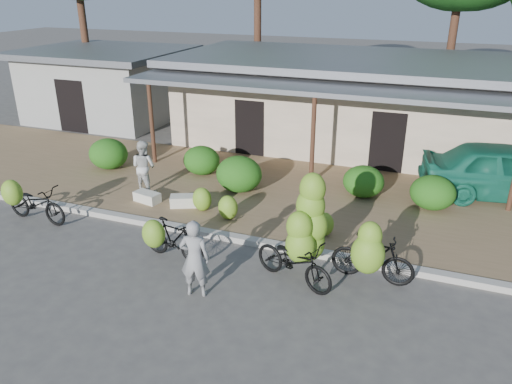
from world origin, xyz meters
The scene contains 22 objects.
ground centered at (0.00, 0.00, 0.00)m, with size 100.00×100.00×0.00m, color #4D4A47.
sidewalk centered at (0.00, 5.00, 0.06)m, with size 60.00×6.00×0.12m, color olive.
curb centered at (0.00, 2.00, 0.07)m, with size 60.00×0.25×0.15m, color #A8A399.
shop_main centered at (0.00, 10.93, 1.72)m, with size 13.00×8.50×3.35m.
shop_grey centered at (-11.00, 10.99, 1.62)m, with size 7.00×6.00×3.15m.
hedge_0 centered at (-6.67, 5.00, 0.63)m, with size 1.31×1.18×1.02m, color #235012.
hedge_1 centered at (-3.53, 5.62, 0.59)m, with size 1.20×1.08×0.94m, color #235012.
hedge_2 centered at (-1.85, 4.73, 0.66)m, with size 1.38×1.24×1.08m, color #235012.
hedge_3 centered at (1.68, 5.64, 0.58)m, with size 1.19×1.07×0.93m, color #235012.
hedge_4 centered at (3.59, 5.44, 0.60)m, with size 1.22×1.10×0.95m, color #235012.
bike_far_left centered at (-6.18, 1.10, 0.57)m, with size 1.97×1.28×1.41m.
bike_left centered at (-1.82, 0.63, 0.57)m, with size 1.69×1.21×1.26m.
bike_center centered at (1.13, 0.99, 0.86)m, with size 2.06×1.52×2.33m.
bike_right centered at (2.57, 1.22, 0.70)m, with size 1.80×1.23×1.66m.
loose_banana_a centered at (-2.26, 3.09, 0.45)m, with size 0.53×0.45×0.67m, color #7FA729.
loose_banana_b centered at (-1.39, 2.85, 0.45)m, with size 0.53×0.45×0.66m, color #7FA729.
loose_banana_c centered at (1.19, 2.82, 0.43)m, with size 0.50×0.43×0.63m, color #7FA729.
sack_near centered at (-2.83, 3.20, 0.27)m, with size 0.85×0.40×0.30m, color beige.
sack_far centered at (-4.00, 3.07, 0.26)m, with size 0.75×0.38×0.28m, color beige.
vendor centered at (-0.68, -0.37, 0.84)m, with size 0.61×0.40×1.67m, color gray.
bystander centered at (-4.46, 3.72, 0.90)m, with size 0.76×0.59×1.57m, color silver.
teal_van centered at (5.52, 7.00, 0.93)m, with size 1.91×4.76×1.62m, color #186C53.
Camera 1 is at (3.52, -8.00, 5.92)m, focal length 35.00 mm.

